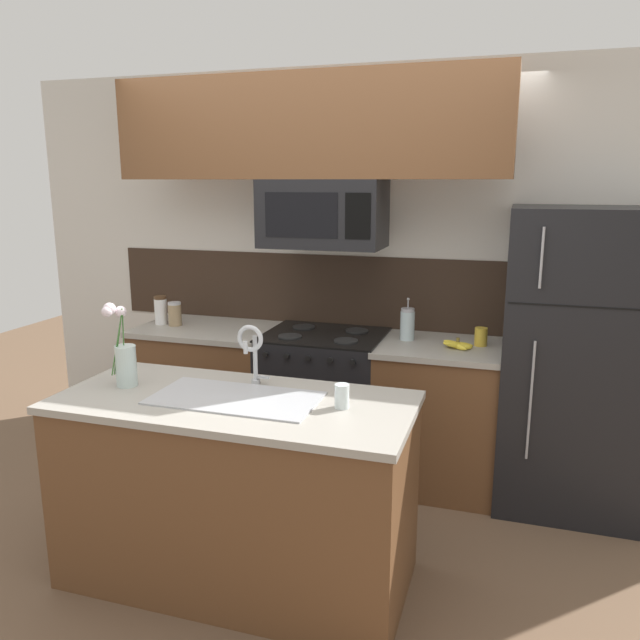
% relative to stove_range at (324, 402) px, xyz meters
% --- Properties ---
extents(ground_plane, '(10.00, 10.00, 0.00)m').
position_rel_stove_range_xyz_m(ground_plane, '(-0.00, -0.90, -0.46)').
color(ground_plane, brown).
extents(rear_partition, '(5.20, 0.10, 2.60)m').
position_rel_stove_range_xyz_m(rear_partition, '(0.30, 0.38, 0.84)').
color(rear_partition, silver).
rests_on(rear_partition, ground).
extents(splash_band, '(3.28, 0.01, 0.48)m').
position_rel_stove_range_xyz_m(splash_band, '(-0.00, 0.32, 0.69)').
color(splash_band, '#332319').
rests_on(splash_band, rear_partition).
extents(back_counter_left, '(0.93, 0.65, 0.91)m').
position_rel_stove_range_xyz_m(back_counter_left, '(-0.83, 0.00, -0.01)').
color(back_counter_left, brown).
rests_on(back_counter_left, ground).
extents(back_counter_right, '(0.75, 0.65, 0.91)m').
position_rel_stove_range_xyz_m(back_counter_right, '(0.74, 0.00, -0.01)').
color(back_counter_right, brown).
rests_on(back_counter_right, ground).
extents(stove_range, '(0.76, 0.64, 0.93)m').
position_rel_stove_range_xyz_m(stove_range, '(0.00, 0.00, 0.00)').
color(stove_range, black).
rests_on(stove_range, ground).
extents(microwave, '(0.74, 0.40, 0.41)m').
position_rel_stove_range_xyz_m(microwave, '(0.00, -0.02, 1.22)').
color(microwave, black).
extents(upper_cabinet_band, '(2.38, 0.34, 0.60)m').
position_rel_stove_range_xyz_m(upper_cabinet_band, '(-0.09, -0.05, 1.73)').
color(upper_cabinet_band, brown).
extents(refrigerator, '(0.82, 0.74, 1.74)m').
position_rel_stove_range_xyz_m(refrigerator, '(1.51, 0.02, 0.41)').
color(refrigerator, black).
rests_on(refrigerator, ground).
extents(storage_jar_tall, '(0.09, 0.09, 0.19)m').
position_rel_stove_range_xyz_m(storage_jar_tall, '(-1.18, -0.01, 0.55)').
color(storage_jar_tall, silver).
rests_on(storage_jar_tall, back_counter_left).
extents(storage_jar_medium, '(0.09, 0.09, 0.16)m').
position_rel_stove_range_xyz_m(storage_jar_medium, '(-1.06, -0.03, 0.53)').
color(storage_jar_medium, '#997F5B').
rests_on(storage_jar_medium, back_counter_left).
extents(banana_bunch, '(0.19, 0.13, 0.08)m').
position_rel_stove_range_xyz_m(banana_bunch, '(0.85, -0.06, 0.47)').
color(banana_bunch, yellow).
rests_on(banana_bunch, back_counter_right).
extents(french_press, '(0.09, 0.09, 0.27)m').
position_rel_stove_range_xyz_m(french_press, '(0.52, 0.06, 0.55)').
color(french_press, silver).
rests_on(french_press, back_counter_right).
extents(coffee_tin, '(0.08, 0.08, 0.11)m').
position_rel_stove_range_xyz_m(coffee_tin, '(0.97, 0.05, 0.50)').
color(coffee_tin, gold).
rests_on(coffee_tin, back_counter_right).
extents(island_counter, '(1.64, 0.75, 0.91)m').
position_rel_stove_range_xyz_m(island_counter, '(-0.05, -1.25, -0.01)').
color(island_counter, brown).
rests_on(island_counter, ground).
extents(kitchen_sink, '(0.76, 0.39, 0.16)m').
position_rel_stove_range_xyz_m(kitchen_sink, '(-0.04, -1.25, 0.38)').
color(kitchen_sink, '#ADAFB5').
rests_on(kitchen_sink, island_counter).
extents(sink_faucet, '(0.14, 0.14, 0.31)m').
position_rel_stove_range_xyz_m(sink_faucet, '(-0.04, -1.05, 0.65)').
color(sink_faucet, '#B7BABF').
rests_on(sink_faucet, island_counter).
extents(drinking_glass, '(0.07, 0.07, 0.11)m').
position_rel_stove_range_xyz_m(drinking_glass, '(0.46, -1.21, 0.50)').
color(drinking_glass, silver).
rests_on(drinking_glass, island_counter).
extents(flower_vase, '(0.12, 0.13, 0.41)m').
position_rel_stove_range_xyz_m(flower_vase, '(-0.62, -1.24, 0.58)').
color(flower_vase, silver).
rests_on(flower_vase, island_counter).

